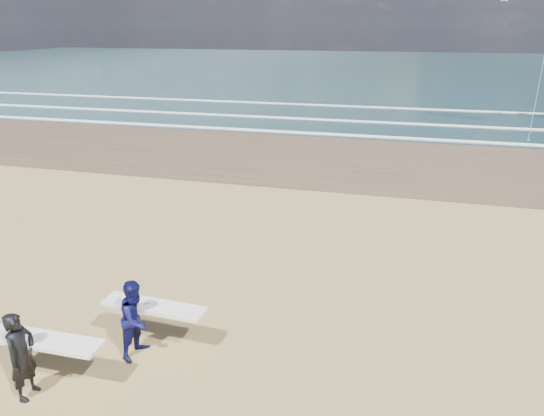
# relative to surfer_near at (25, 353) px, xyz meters

# --- Properties ---
(ocean) EXTENTS (220.00, 100.00, 0.02)m
(ocean) POSITION_rel_surfer_near_xyz_m (20.58, 72.65, -0.87)
(ocean) COLOR #193537
(ocean) RESTS_ON ground
(surfer_near) EXTENTS (2.21, 0.95, 1.72)m
(surfer_near) POSITION_rel_surfer_near_xyz_m (0.00, 0.00, 0.00)
(surfer_near) COLOR black
(surfer_near) RESTS_ON ground
(surfer_far) EXTENTS (2.22, 1.12, 1.67)m
(surfer_far) POSITION_rel_surfer_near_xyz_m (1.34, 1.58, -0.03)
(surfer_far) COLOR #0B0D42
(surfer_far) RESTS_ON ground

